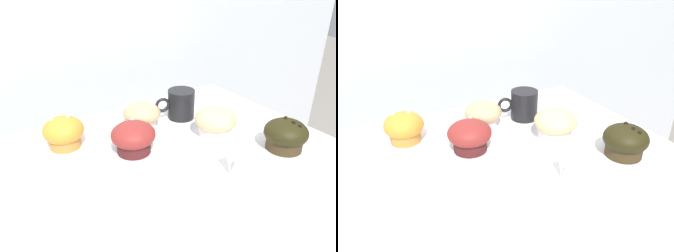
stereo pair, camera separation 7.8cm
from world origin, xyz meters
TOP-DOWN VIEW (x-y plane):
  - wall_back at (0.00, 0.60)m, footprint 3.20×0.10m
  - muffin_front_center at (0.10, 0.16)m, footprint 0.11×0.11m
  - muffin_back_left at (0.01, 0.05)m, footprint 0.11×0.11m
  - muffin_back_right at (-0.12, 0.18)m, footprint 0.10×0.10m
  - muffin_front_left at (0.24, 0.01)m, footprint 0.12×0.12m
  - muffin_front_right at (0.34, -0.14)m, footprint 0.11×0.11m
  - coffee_cup at (0.23, 0.15)m, footprint 0.12×0.08m
  - price_card at (0.17, -0.16)m, footprint 0.05×0.05m

SIDE VIEW (x-z plane):
  - wall_back at x=0.00m, z-range 0.00..1.80m
  - price_card at x=0.17m, z-range 0.95..1.01m
  - muffin_front_center at x=0.10m, z-range 0.95..1.02m
  - muffin_front_right at x=0.34m, z-range 0.95..1.03m
  - muffin_front_left at x=0.24m, z-range 0.95..1.03m
  - muffin_back_right at x=-0.12m, z-range 0.95..1.03m
  - muffin_back_left at x=0.01m, z-range 0.95..1.03m
  - coffee_cup at x=0.23m, z-range 0.95..1.04m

